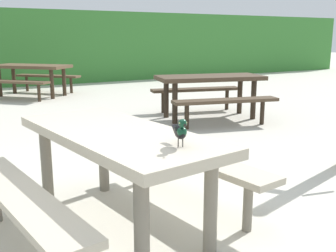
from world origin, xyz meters
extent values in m
plane|color=beige|center=(0.00, 0.00, 0.00)|extent=(60.00, 60.00, 0.00)
cube|color=#B2A893|center=(0.23, 0.25, 0.70)|extent=(1.02, 1.89, 0.07)
cylinder|color=slate|center=(0.07, -0.49, 0.33)|extent=(0.09, 0.09, 0.67)
cylinder|color=slate|center=(0.59, -0.41, 0.33)|extent=(0.09, 0.09, 0.67)
cylinder|color=slate|center=(-0.14, 0.90, 0.33)|extent=(0.09, 0.09, 0.67)
cylinder|color=slate|center=(0.39, 0.98, 0.33)|extent=(0.09, 0.09, 0.67)
cube|color=#B2A893|center=(-0.46, 0.15, 0.41)|extent=(0.53, 1.73, 0.05)
cube|color=#B2A893|center=(0.92, 0.35, 0.41)|extent=(0.53, 1.73, 0.05)
cylinder|color=slate|center=(1.02, -0.28, 0.20)|extent=(0.07, 0.07, 0.39)
cylinder|color=slate|center=(0.83, 0.99, 0.20)|extent=(0.07, 0.07, 0.39)
ellipsoid|color=black|center=(0.40, -0.35, 0.84)|extent=(0.11, 0.16, 0.09)
ellipsoid|color=#0F3823|center=(0.38, -0.39, 0.84)|extent=(0.08, 0.08, 0.06)
sphere|color=#0F3823|center=(0.38, -0.41, 0.90)|extent=(0.05, 0.05, 0.05)
sphere|color=#EAE08C|center=(0.39, -0.43, 0.90)|extent=(0.01, 0.01, 0.01)
sphere|color=#EAE08C|center=(0.35, -0.42, 0.90)|extent=(0.01, 0.01, 0.01)
cone|color=black|center=(0.36, -0.45, 0.90)|extent=(0.02, 0.03, 0.02)
cube|color=black|center=(0.43, -0.24, 0.82)|extent=(0.07, 0.11, 0.04)
cylinder|color=#47423D|center=(0.41, -0.37, 0.77)|extent=(0.01, 0.01, 0.05)
cylinder|color=#47423D|center=(0.38, -0.36, 0.77)|extent=(0.01, 0.01, 0.05)
cube|color=#473828|center=(3.16, 3.26, 0.70)|extent=(1.93, 1.17, 0.07)
cylinder|color=#2E241A|center=(3.78, 2.83, 0.33)|extent=(0.09, 0.09, 0.67)
cylinder|color=#2E241A|center=(3.91, 3.35, 0.33)|extent=(0.09, 0.09, 0.67)
cylinder|color=#2E241A|center=(2.42, 3.16, 0.33)|extent=(0.09, 0.09, 0.67)
cylinder|color=#2E241A|center=(2.55, 3.68, 0.33)|extent=(0.09, 0.09, 0.67)
cube|color=#473828|center=(3.00, 2.58, 0.41)|extent=(1.73, 0.68, 0.05)
cylinder|color=#2E241A|center=(3.62, 2.42, 0.20)|extent=(0.07, 0.07, 0.39)
cylinder|color=#2E241A|center=(2.38, 2.73, 0.20)|extent=(0.07, 0.07, 0.39)
cube|color=#473828|center=(3.33, 3.94, 0.41)|extent=(1.73, 0.68, 0.05)
cylinder|color=#2E241A|center=(3.95, 3.78, 0.20)|extent=(0.07, 0.07, 0.39)
cylinder|color=#2E241A|center=(2.71, 4.09, 0.20)|extent=(0.07, 0.07, 0.39)
cube|color=brown|center=(1.02, 7.52, 0.70)|extent=(1.81, 1.81, 0.07)
cylinder|color=#382B1D|center=(1.33, 6.83, 0.33)|extent=(0.09, 0.09, 0.67)
cylinder|color=#382B1D|center=(1.71, 7.21, 0.33)|extent=(0.09, 0.09, 0.67)
cylinder|color=#382B1D|center=(0.34, 7.83, 0.33)|extent=(0.09, 0.09, 0.67)
cylinder|color=#382B1D|center=(0.72, 8.21, 0.33)|extent=(0.09, 0.09, 0.67)
cube|color=brown|center=(0.53, 7.03, 0.41)|extent=(1.40, 1.41, 0.05)
cylinder|color=#382B1D|center=(0.98, 6.57, 0.20)|extent=(0.07, 0.07, 0.39)
cube|color=brown|center=(1.52, 8.01, 0.41)|extent=(1.40, 1.41, 0.05)
cylinder|color=#382B1D|center=(1.97, 7.56, 0.20)|extent=(0.07, 0.07, 0.39)
cylinder|color=#382B1D|center=(1.07, 8.47, 0.20)|extent=(0.07, 0.07, 0.39)
camera|label=1|loc=(-0.81, -2.34, 1.39)|focal=42.67mm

